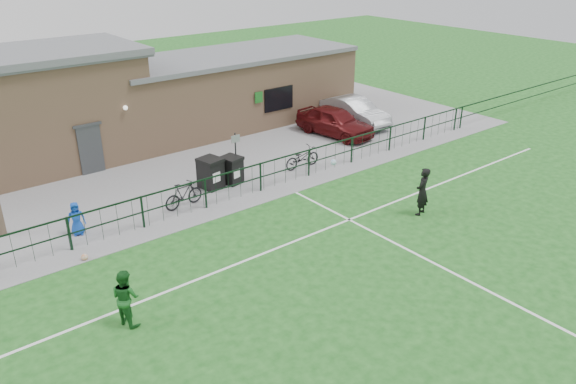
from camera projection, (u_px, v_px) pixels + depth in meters
ground at (396, 290)px, 16.05m from camera, size 90.00×90.00×0.00m
paving_strip at (173, 158)px, 25.68m from camera, size 34.00×13.00×0.02m
pitch_line_touch at (243, 199)px, 21.62m from camera, size 28.00×0.10×0.01m
pitch_line_mid at (306, 237)px, 18.90m from camera, size 28.00×0.10×0.01m
pitch_line_perp at (440, 266)px, 17.18m from camera, size 0.10×16.00×0.01m
perimeter_fence at (239, 183)px, 21.51m from camera, size 28.00×0.10×1.20m
wheelie_bin_left at (211, 174)px, 22.37m from camera, size 0.92×1.00×1.16m
wheelie_bin_right at (231, 171)px, 22.84m from camera, size 0.84×0.91×1.04m
sign_post at (236, 156)px, 23.02m from camera, size 0.08×0.08×2.00m
car_maroon at (335, 121)px, 28.34m from camera, size 2.26×4.45×1.45m
car_silver at (354, 111)px, 29.99m from camera, size 1.59×4.36×1.43m
bicycle_d at (184, 195)px, 20.77m from camera, size 1.67×0.64×0.98m
bicycle_e at (302, 158)px, 24.37m from camera, size 1.78×0.65×0.93m
spectator_child at (76, 219)px, 18.79m from camera, size 0.66×0.53×1.18m
goalkeeper_kick at (420, 191)px, 20.12m from camera, size 2.11×3.37×1.79m
outfield_player at (126, 297)px, 14.36m from camera, size 0.79×0.90×1.57m
ball_ground at (85, 257)px, 17.49m from camera, size 0.21×0.21×0.21m
clubhouse at (122, 100)px, 26.41m from camera, size 24.25×5.40×4.96m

